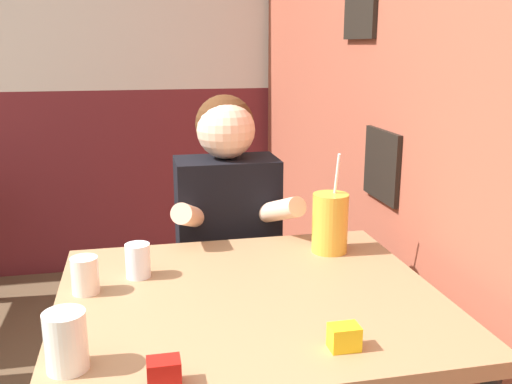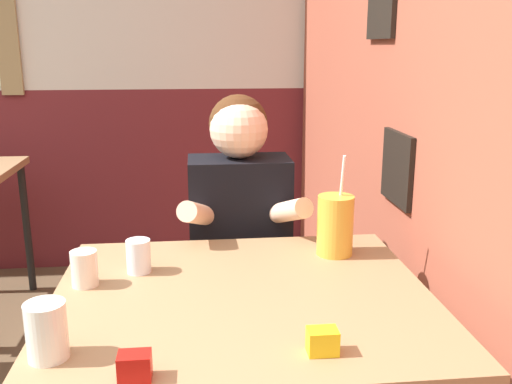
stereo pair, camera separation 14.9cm
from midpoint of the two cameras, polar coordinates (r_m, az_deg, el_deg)
name	(u,v)px [view 2 (the right image)]	position (r m, az deg, el deg)	size (l,w,h in m)	color
brick_wall_right	(378,46)	(2.27, 14.00, 13.97)	(0.08, 4.63, 2.70)	#9E4C38
back_wall	(48,45)	(3.57, -18.97, 13.77)	(5.96, 0.09, 2.70)	silver
main_table	(243,322)	(1.44, 1.72, -12.89)	(0.92, 0.81, 0.77)	#93704C
person_seated	(240,262)	(2.00, 0.54, -7.03)	(0.42, 0.40, 1.20)	black
cocktail_pitcher	(335,225)	(1.66, 10.50, -3.32)	(0.10, 0.10, 0.29)	gold
glass_near_pitcher	(139,256)	(1.53, -8.94, -6.40)	(0.06, 0.06, 0.09)	silver
glass_center	(47,331)	(1.16, -16.73, -13.24)	(0.08, 0.08, 0.11)	silver
glass_far_side	(84,268)	(1.48, -14.04, -7.47)	(0.07, 0.07, 0.09)	silver
condiment_ketchup	(135,366)	(1.08, -8.04, -16.97)	(0.06, 0.04, 0.05)	#B7140F
condiment_mustard	(323,341)	(1.17, 10.45, -14.55)	(0.06, 0.04, 0.05)	yellow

